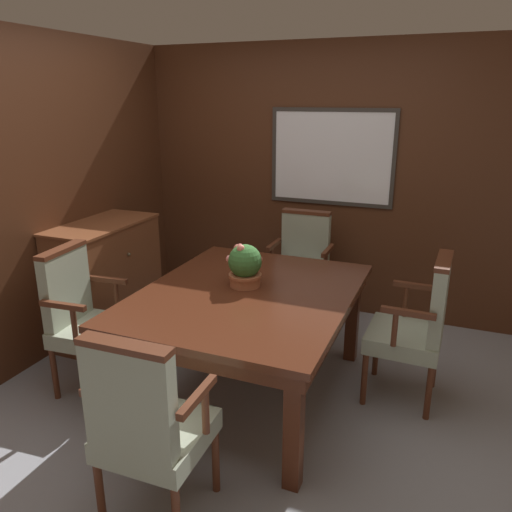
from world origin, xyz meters
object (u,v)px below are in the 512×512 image
at_px(potted_plant, 245,266).
at_px(dining_table, 248,304).
at_px(chair_head_far, 301,264).
at_px(chair_right_far, 417,324).
at_px(chair_left_near, 83,314).
at_px(sideboard_cabinet, 107,281).
at_px(chair_head_near, 147,423).

bearing_deg(potted_plant, dining_table, -58.14).
distance_m(chair_head_far, potted_plant, 1.18).
height_order(chair_head_far, potted_plant, potted_plant).
relative_size(dining_table, chair_right_far, 1.64).
height_order(chair_left_near, sideboard_cabinet, chair_left_near).
bearing_deg(chair_head_far, chair_right_far, -39.59).
distance_m(dining_table, sideboard_cabinet, 1.49).
height_order(chair_head_near, chair_left_near, same).
height_order(dining_table, chair_left_near, chair_left_near).
height_order(chair_head_near, chair_head_far, same).
bearing_deg(chair_left_near, potted_plant, -71.16).
relative_size(dining_table, chair_left_near, 1.64).
distance_m(dining_table, chair_right_far, 1.13).
bearing_deg(chair_right_far, sideboard_cabinet, -88.40).
bearing_deg(dining_table, chair_head_near, -89.51).
relative_size(chair_right_far, chair_head_far, 1.00).
relative_size(chair_head_near, potted_plant, 3.41).
bearing_deg(chair_right_far, dining_table, -70.03).
height_order(dining_table, chair_head_near, chair_head_near).
distance_m(dining_table, potted_plant, 0.26).
distance_m(dining_table, chair_head_far, 1.22).
relative_size(chair_head_far, sideboard_cabinet, 1.02).
relative_size(chair_head_near, chair_left_near, 1.00).
relative_size(dining_table, chair_head_near, 1.64).
relative_size(chair_head_near, chair_head_far, 1.00).
distance_m(chair_head_near, potted_plant, 1.34).
height_order(dining_table, chair_head_far, chair_head_far).
bearing_deg(potted_plant, sideboard_cabinet, 169.29).
xyz_separation_m(dining_table, potted_plant, (-0.06, 0.09, 0.23)).
bearing_deg(chair_head_near, chair_right_far, -125.57).
relative_size(potted_plant, sideboard_cabinet, 0.30).
distance_m(chair_left_near, potted_plant, 1.16).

